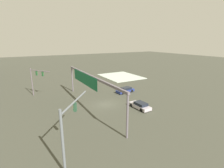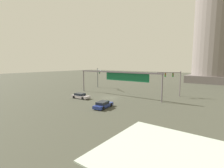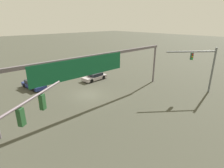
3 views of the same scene
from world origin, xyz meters
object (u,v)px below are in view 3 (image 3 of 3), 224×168
object	(u,v)px
sedan_car_waiting_far	(95,77)
sedan_car_approaching	(34,84)
traffic_signal_near_corner	(203,63)
traffic_signal_opposite_side	(20,134)

from	to	relation	value
sedan_car_waiting_far	sedan_car_approaching	bearing A→B (deg)	-21.69
traffic_signal_near_corner	sedan_car_approaching	world-z (taller)	traffic_signal_near_corner
traffic_signal_near_corner	sedan_car_waiting_far	world-z (taller)	traffic_signal_near_corner
traffic_signal_opposite_side	sedan_car_waiting_far	xyz separation A→B (m)	(-16.39, -15.22, -3.87)
sedan_car_approaching	traffic_signal_near_corner	bearing A→B (deg)	35.66
traffic_signal_near_corner	sedan_car_approaching	bearing A→B (deg)	-8.53
sedan_car_approaching	sedan_car_waiting_far	world-z (taller)	same
traffic_signal_opposite_side	sedan_car_waiting_far	bearing A→B (deg)	9.42
traffic_signal_near_corner	sedan_car_approaching	distance (m)	24.83
sedan_car_approaching	traffic_signal_opposite_side	bearing A→B (deg)	-28.33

